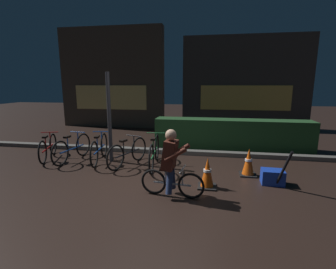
{
  "coord_description": "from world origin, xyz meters",
  "views": [
    {
      "loc": [
        1.14,
        -4.81,
        2.02
      ],
      "look_at": [
        0.2,
        0.6,
        0.9
      ],
      "focal_mm": 26.63,
      "sensor_mm": 36.0,
      "label": 1
    }
  ],
  "objects": [
    {
      "name": "hedge_row",
      "position": [
        1.8,
        3.1,
        0.47
      ],
      "size": [
        4.8,
        0.7,
        0.93
      ],
      "primitive_type": "cube",
      "color": "#214723",
      "rests_on": "ground"
    },
    {
      "name": "parked_bike_center_right",
      "position": [
        -0.88,
        0.95,
        0.33
      ],
      "size": [
        0.59,
        1.5,
        0.72
      ],
      "rotation": [
        0.0,
        0.0,
        1.24
      ],
      "color": "black",
      "rests_on": "ground"
    },
    {
      "name": "cyclist",
      "position": [
        0.46,
        -0.59,
        0.63
      ],
      "size": [
        1.19,
        0.56,
        1.25
      ],
      "rotation": [
        0.0,
        0.0,
        -0.11
      ],
      "color": "black",
      "rests_on": "ground"
    },
    {
      "name": "parked_bike_leftmost",
      "position": [
        -3.21,
        1.1,
        0.32
      ],
      "size": [
        0.57,
        1.46,
        0.71
      ],
      "rotation": [
        0.0,
        0.0,
        1.9
      ],
      "color": "black",
      "rests_on": "ground"
    },
    {
      "name": "street_post",
      "position": [
        -1.44,
        1.2,
        1.16
      ],
      "size": [
        0.1,
        0.1,
        2.32
      ],
      "primitive_type": "cylinder",
      "color": "#2D2D33",
      "rests_on": "ground"
    },
    {
      "name": "storefront_right",
      "position": [
        2.62,
        7.2,
        2.06
      ],
      "size": [
        5.65,
        0.54,
        4.14
      ],
      "color": "#383330",
      "rests_on": "ground"
    },
    {
      "name": "traffic_cone_near",
      "position": [
        1.11,
        -0.1,
        0.3
      ],
      "size": [
        0.36,
        0.36,
        0.61
      ],
      "color": "black",
      "rests_on": "ground"
    },
    {
      "name": "blue_crate",
      "position": [
        2.43,
        0.3,
        0.15
      ],
      "size": [
        0.45,
        0.34,
        0.3
      ],
      "primitive_type": "cube",
      "rotation": [
        0.0,
        0.0,
        -0.04
      ],
      "color": "#193DB7",
      "rests_on": "ground"
    },
    {
      "name": "storefront_left",
      "position": [
        -3.48,
        6.5,
        2.26
      ],
      "size": [
        4.89,
        0.54,
        4.55
      ],
      "color": "#42382D",
      "rests_on": "ground"
    },
    {
      "name": "closed_umbrella",
      "position": [
        2.55,
        0.05,
        0.4
      ],
      "size": [
        0.24,
        0.34,
        0.81
      ],
      "primitive_type": "cylinder",
      "rotation": [
        0.0,
        0.38,
        5.27
      ],
      "color": "black",
      "rests_on": "ground"
    },
    {
      "name": "ground_plane",
      "position": [
        0.0,
        0.0,
        0.0
      ],
      "size": [
        40.0,
        40.0,
        0.0
      ],
      "primitive_type": "plane",
      "color": "black"
    },
    {
      "name": "parked_bike_center_left",
      "position": [
        -1.72,
        1.13,
        0.35
      ],
      "size": [
        0.46,
        1.64,
        0.76
      ],
      "rotation": [
        0.0,
        0.0,
        1.75
      ],
      "color": "black",
      "rests_on": "ground"
    },
    {
      "name": "parked_bike_left_mid",
      "position": [
        -2.47,
        1.08,
        0.34
      ],
      "size": [
        0.46,
        1.6,
        0.74
      ],
      "rotation": [
        0.0,
        0.0,
        1.46
      ],
      "color": "black",
      "rests_on": "ground"
    },
    {
      "name": "sidewalk_curb",
      "position": [
        0.0,
        2.2,
        0.06
      ],
      "size": [
        12.0,
        0.24,
        0.12
      ],
      "primitive_type": "cube",
      "color": "#56544F",
      "rests_on": "ground"
    },
    {
      "name": "parked_bike_right_mid",
      "position": [
        -0.2,
        0.95,
        0.36
      ],
      "size": [
        0.46,
        1.75,
        0.81
      ],
      "rotation": [
        0.0,
        0.0,
        1.67
      ],
      "color": "black",
      "rests_on": "ground"
    },
    {
      "name": "traffic_cone_far",
      "position": [
        2.0,
        0.73,
        0.3
      ],
      "size": [
        0.36,
        0.36,
        0.62
      ],
      "color": "black",
      "rests_on": "ground"
    }
  ]
}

